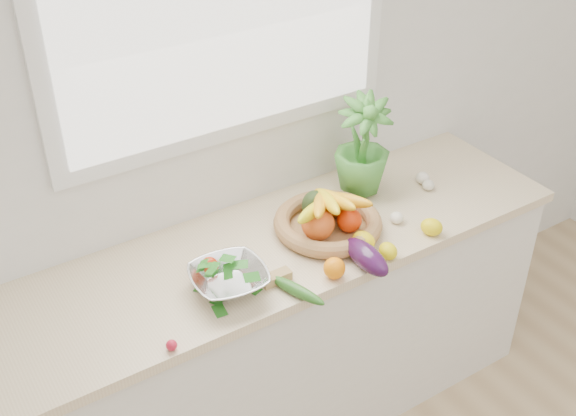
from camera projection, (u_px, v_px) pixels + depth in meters
back_wall at (227, 99)px, 2.53m from camera, size 4.50×0.02×2.70m
counter_cabinet at (275, 340)px, 2.83m from camera, size 2.20×0.58×0.86m
countertop at (273, 249)px, 2.58m from camera, size 2.24×0.62×0.04m
orange_loose at (334, 268)px, 2.40m from camera, size 0.09×0.09×0.07m
lemon_a at (364, 241)px, 2.53m from camera, size 0.09×0.10×0.07m
lemon_b at (388, 251)px, 2.49m from camera, size 0.07×0.08×0.06m
lemon_c at (432, 227)px, 2.60m from camera, size 0.10×0.10×0.06m
apple at (208, 267)px, 2.40m from camera, size 0.08×0.08×0.08m
ginger at (276, 278)px, 2.39m from camera, size 0.10×0.04×0.03m
garlic_a at (428, 185)px, 2.86m from camera, size 0.06×0.06×0.04m
garlic_b at (423, 178)px, 2.90m from camera, size 0.06×0.06×0.05m
garlic_c at (397, 218)px, 2.67m from camera, size 0.06×0.06×0.04m
eggplant at (367, 257)px, 2.44m from camera, size 0.09×0.22×0.09m
cucumber at (297, 290)px, 2.33m from camera, size 0.11×0.23×0.04m
radish at (172, 345)px, 2.13m from camera, size 0.04×0.04×0.03m
potted_herb at (363, 145)px, 2.74m from camera, size 0.28×0.28×0.39m
fruit_basket at (327, 218)px, 2.61m from camera, size 0.51×0.51×0.19m
colander_with_spinach at (229, 276)px, 2.32m from camera, size 0.27×0.27×0.13m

